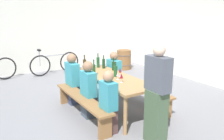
# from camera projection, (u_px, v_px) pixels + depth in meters

# --- Properties ---
(ground_plane) EXTENTS (24.00, 24.00, 0.00)m
(ground_plane) POSITION_uv_depth(u_px,v_px,m) (112.00, 110.00, 4.98)
(ground_plane) COLOR slate
(back_wall) EXTENTS (14.00, 0.20, 3.20)m
(back_wall) POSITION_uv_depth(u_px,v_px,m) (218.00, 29.00, 6.34)
(back_wall) COLOR silver
(back_wall) RESTS_ON ground
(side_wall) EXTENTS (0.20, 7.27, 3.20)m
(side_wall) POSITION_uv_depth(u_px,v_px,m) (49.00, 26.00, 8.09)
(side_wall) COLOR silver
(side_wall) RESTS_ON ground
(tasting_table) EXTENTS (2.13, 0.80, 0.75)m
(tasting_table) POSITION_uv_depth(u_px,v_px,m) (112.00, 80.00, 4.82)
(tasting_table) COLOR #9E7247
(tasting_table) RESTS_ON ground
(bench_near) EXTENTS (2.03, 0.30, 0.45)m
(bench_near) POSITION_uv_depth(u_px,v_px,m) (82.00, 101.00, 4.54)
(bench_near) COLOR olive
(bench_near) RESTS_ON ground
(bench_far) EXTENTS (2.03, 0.30, 0.45)m
(bench_far) POSITION_uv_depth(u_px,v_px,m) (138.00, 89.00, 5.25)
(bench_far) COLOR olive
(bench_far) RESTS_ON ground
(wine_bottle_0) EXTENTS (0.07, 0.07, 0.32)m
(wine_bottle_0) POSITION_uv_depth(u_px,v_px,m) (104.00, 63.00, 5.51)
(wine_bottle_0) COLOR #143319
(wine_bottle_0) RESTS_ON tasting_table
(wine_bottle_1) EXTENTS (0.07, 0.07, 0.35)m
(wine_bottle_1) POSITION_uv_depth(u_px,v_px,m) (98.00, 62.00, 5.60)
(wine_bottle_1) COLOR #194723
(wine_bottle_1) RESTS_ON tasting_table
(wine_bottle_2) EXTENTS (0.08, 0.08, 0.30)m
(wine_bottle_2) POSITION_uv_depth(u_px,v_px,m) (114.00, 66.00, 5.34)
(wine_bottle_2) COLOR #143319
(wine_bottle_2) RESTS_ON tasting_table
(wine_bottle_3) EXTENTS (0.08, 0.08, 0.31)m
(wine_bottle_3) POSITION_uv_depth(u_px,v_px,m) (116.00, 71.00, 4.80)
(wine_bottle_3) COLOR #194723
(wine_bottle_3) RESTS_ON tasting_table
(wine_bottle_4) EXTENTS (0.08, 0.08, 0.34)m
(wine_bottle_4) POSITION_uv_depth(u_px,v_px,m) (85.00, 64.00, 5.43)
(wine_bottle_4) COLOR #332814
(wine_bottle_4) RESTS_ON tasting_table
(wine_bottle_5) EXTENTS (0.07, 0.07, 0.35)m
(wine_bottle_5) POSITION_uv_depth(u_px,v_px,m) (94.00, 70.00, 4.87)
(wine_bottle_5) COLOR #194723
(wine_bottle_5) RESTS_ON tasting_table
(wine_glass_0) EXTENTS (0.06, 0.06, 0.18)m
(wine_glass_0) POSITION_uv_depth(u_px,v_px,m) (120.00, 70.00, 4.83)
(wine_glass_0) COLOR silver
(wine_glass_0) RESTS_ON tasting_table
(wine_glass_1) EXTENTS (0.07, 0.07, 0.18)m
(wine_glass_1) POSITION_uv_depth(u_px,v_px,m) (121.00, 76.00, 4.39)
(wine_glass_1) COLOR silver
(wine_glass_1) RESTS_ON tasting_table
(wine_glass_2) EXTENTS (0.07, 0.07, 0.18)m
(wine_glass_2) POSITION_uv_depth(u_px,v_px,m) (79.00, 64.00, 5.37)
(wine_glass_2) COLOR silver
(wine_glass_2) RESTS_ON tasting_table
(wine_glass_3) EXTENTS (0.07, 0.07, 0.14)m
(wine_glass_3) POSITION_uv_depth(u_px,v_px,m) (118.00, 75.00, 4.59)
(wine_glass_3) COLOR silver
(wine_glass_3) RESTS_ON tasting_table
(seated_guest_near_0) EXTENTS (0.41, 0.24, 1.17)m
(seated_guest_near_0) POSITION_uv_depth(u_px,v_px,m) (73.00, 80.00, 5.24)
(seated_guest_near_0) COLOR #37405A
(seated_guest_near_0) RESTS_ON ground
(seated_guest_near_1) EXTENTS (0.38, 0.24, 1.15)m
(seated_guest_near_1) POSITION_uv_depth(u_px,v_px,m) (88.00, 91.00, 4.57)
(seated_guest_near_1) COLOR #3D4A55
(seated_guest_near_1) RESTS_ON ground
(seated_guest_near_2) EXTENTS (0.32, 0.24, 1.13)m
(seated_guest_near_2) POSITION_uv_depth(u_px,v_px,m) (108.00, 104.00, 3.93)
(seated_guest_near_2) COLOR brown
(seated_guest_near_2) RESTS_ON ground
(seated_guest_far_0) EXTENTS (0.41, 0.24, 1.12)m
(seated_guest_far_0) POSITION_uv_depth(u_px,v_px,m) (114.00, 75.00, 5.79)
(seated_guest_far_0) COLOR #3C4863
(seated_guest_far_0) RESTS_ON ground
(seated_guest_far_1) EXTENTS (0.37, 0.24, 1.14)m
(seated_guest_far_1) POSITION_uv_depth(u_px,v_px,m) (158.00, 92.00, 4.47)
(seated_guest_far_1) COLOR #542B6E
(seated_guest_far_1) RESTS_ON ground
(standing_host) EXTENTS (0.42, 0.24, 1.61)m
(standing_host) POSITION_uv_depth(u_px,v_px,m) (157.00, 97.00, 3.59)
(standing_host) COLOR #41573D
(standing_host) RESTS_ON ground
(wine_barrel) EXTENTS (0.55, 0.55, 0.71)m
(wine_barrel) POSITION_uv_depth(u_px,v_px,m) (124.00, 60.00, 8.53)
(wine_barrel) COLOR brown
(wine_barrel) RESTS_ON ground
(parked_bicycle_0) EXTENTS (0.24, 1.75, 0.90)m
(parked_bicycle_0) POSITION_uv_depth(u_px,v_px,m) (55.00, 63.00, 7.85)
(parked_bicycle_0) COLOR black
(parked_bicycle_0) RESTS_ON ground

